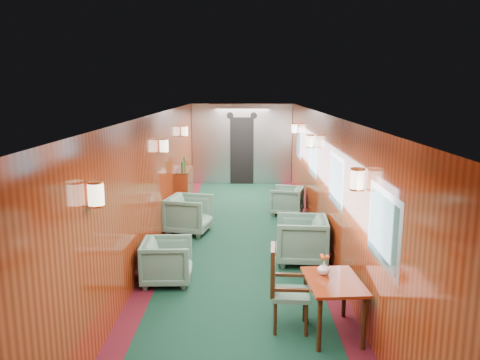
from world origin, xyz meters
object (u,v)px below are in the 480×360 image
at_px(credenza, 184,189).
at_px(armchair_left_near, 167,261).
at_px(armchair_right_near, 301,240).
at_px(side_chair, 283,284).
at_px(armchair_left_far, 189,214).
at_px(dining_table, 333,289).
at_px(armchair_right_far, 287,200).

xyz_separation_m(credenza, armchair_left_near, (0.29, -4.19, -0.17)).
xyz_separation_m(armchair_left_near, armchair_right_near, (2.08, 0.86, 0.05)).
height_order(credenza, armchair_right_near, credenza).
xyz_separation_m(side_chair, armchair_left_far, (-1.56, 3.78, -0.18)).
bearing_deg(armchair_left_far, dining_table, -138.28).
bearing_deg(credenza, dining_table, -66.40).
distance_m(armchair_left_far, armchair_right_near, 2.59).
bearing_deg(armchair_left_near, dining_table, -126.06).
bearing_deg(armchair_left_far, credenza, 23.52).
bearing_deg(side_chair, armchair_left_near, 144.21).
xyz_separation_m(armchair_left_far, armchair_right_near, (2.04, -1.59, 0.01)).
height_order(credenza, armchair_left_near, credenza).
distance_m(credenza, armchair_right_near, 4.08).
xyz_separation_m(credenza, armchair_right_far, (2.39, -0.32, -0.18)).
bearing_deg(armchair_left_near, armchair_left_far, -3.38).
bearing_deg(armchair_right_near, credenza, -140.16).
height_order(side_chair, armchair_right_far, side_chair).
xyz_separation_m(dining_table, armchair_right_far, (-0.07, 5.32, -0.24)).
xyz_separation_m(credenza, armchair_left_far, (0.32, -1.74, -0.13)).
relative_size(dining_table, armchair_left_far, 1.13).
height_order(dining_table, armchair_right_far, dining_table).
bearing_deg(armchair_left_near, armchair_right_near, -69.92).
distance_m(side_chair, armchair_left_far, 4.09).
distance_m(side_chair, armchair_right_far, 5.23).
height_order(dining_table, armchair_left_near, dining_table).
relative_size(side_chair, armchair_right_far, 1.46).
relative_size(credenza, armchair_left_near, 1.75).
relative_size(dining_table, armchair_right_near, 1.10).
distance_m(side_chair, armchair_left_near, 2.09).
relative_size(armchair_left_far, armchair_right_near, 0.98).
bearing_deg(side_chair, armchair_left_far, 116.33).
relative_size(armchair_right_near, armchair_right_far, 1.20).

